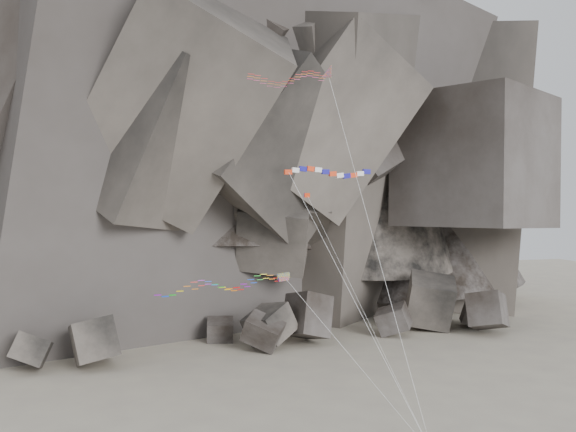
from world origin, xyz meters
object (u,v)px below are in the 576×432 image
object	(u,v)px
banner_kite	(329,174)
delta_kite	(285,78)
pennant_kite	(329,241)
parafoil_kite	(217,285)

from	to	relation	value
banner_kite	delta_kite	bearing A→B (deg)	153.53
delta_kite	pennant_kite	world-z (taller)	delta_kite
pennant_kite	delta_kite	bearing A→B (deg)	111.91
delta_kite	pennant_kite	xyz separation A→B (m)	(3.04, -3.20, -14.39)
delta_kite	banner_kite	xyz separation A→B (m)	(3.46, -1.93, -8.58)
banner_kite	pennant_kite	distance (m)	5.96
banner_kite	parafoil_kite	size ratio (longest dim) A/B	1.09
parafoil_kite	pennant_kite	world-z (taller)	pennant_kite
delta_kite	pennant_kite	bearing A→B (deg)	-65.46
pennant_kite	parafoil_kite	bearing A→B (deg)	134.07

